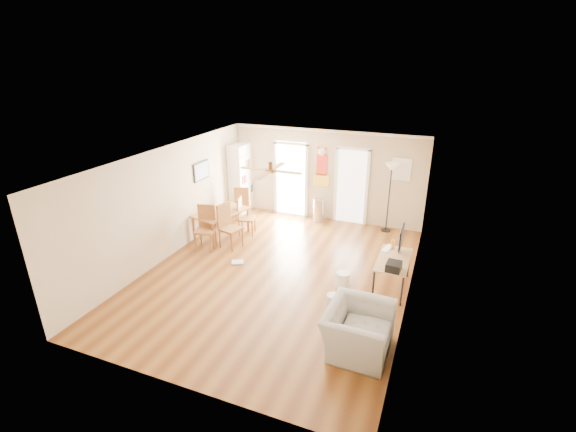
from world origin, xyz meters
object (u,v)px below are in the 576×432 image
at_px(dining_chair_right_a, 247,216).
at_px(wastebasket_a, 332,301).
at_px(bookshelf, 242,178).
at_px(torchiere_lamp, 389,198).
at_px(dining_chair_near, 205,228).
at_px(armchair, 358,330).
at_px(computer_desk, 392,273).
at_px(dining_chair_right_b, 231,227).
at_px(trash_can, 319,210).
at_px(wastebasket_b, 343,280).
at_px(printer, 394,266).
at_px(dining_table, 222,224).
at_px(dining_chair_far, 243,202).

height_order(dining_chair_right_a, wastebasket_a, dining_chair_right_a).
xyz_separation_m(bookshelf, torchiere_lamp, (4.35, 0.08, -0.09)).
height_order(dining_chair_near, armchair, dining_chair_near).
height_order(torchiere_lamp, computer_desk, torchiere_lamp).
bearing_deg(dining_chair_right_b, trash_can, -19.38).
relative_size(wastebasket_a, wastebasket_b, 0.83).
bearing_deg(wastebasket_b, bookshelf, 141.60).
relative_size(computer_desk, wastebasket_b, 3.77).
height_order(dining_chair_right_b, trash_can, dining_chair_right_b).
relative_size(dining_chair_near, printer, 3.41).
relative_size(bookshelf, dining_table, 1.48).
xyz_separation_m(dining_chair_right_a, trash_can, (1.51, 1.52, -0.16)).
xyz_separation_m(dining_table, armchair, (4.30, -3.04, 0.03)).
relative_size(printer, armchair, 0.27).
bearing_deg(dining_chair_right_a, torchiere_lamp, -80.15).
distance_m(bookshelf, dining_chair_near, 2.74).
distance_m(dining_chair_right_b, computer_desk, 4.02).
distance_m(dining_table, dining_chair_near, 0.80).
height_order(computer_desk, wastebasket_b, computer_desk).
bearing_deg(printer, dining_chair_near, 175.67).
bearing_deg(dining_chair_right_b, computer_desk, -83.49).
bearing_deg(wastebasket_a, printer, 33.50).
distance_m(bookshelf, dining_chair_right_a, 1.84).
distance_m(dining_chair_right_a, wastebasket_a, 3.92).
bearing_deg(dining_chair_far, torchiere_lamp, 169.61).
height_order(dining_chair_near, wastebasket_b, dining_chair_near).
distance_m(dining_chair_near, computer_desk, 4.54).
bearing_deg(wastebasket_a, computer_desk, 50.29).
bearing_deg(dining_table, dining_chair_right_b, -40.95).
bearing_deg(computer_desk, dining_chair_right_a, 161.79).
height_order(dining_chair_right_a, wastebasket_b, dining_chair_right_a).
bearing_deg(dining_chair_near, wastebasket_a, -33.86).
xyz_separation_m(bookshelf, dining_chair_right_a, (0.92, -1.50, -0.53)).
xyz_separation_m(dining_chair_near, wastebasket_a, (3.60, -1.27, -0.40)).
bearing_deg(dining_chair_far, dining_chair_right_a, 103.34).
relative_size(dining_table, trash_can, 2.05).
xyz_separation_m(computer_desk, wastebasket_b, (-0.93, -0.34, -0.17)).
distance_m(dining_table, wastebasket_b, 3.82).
bearing_deg(dining_chair_far, armchair, 115.29).
bearing_deg(wastebasket_b, dining_chair_near, 172.29).
xyz_separation_m(torchiere_lamp, wastebasket_a, (-0.37, -4.01, -0.80)).
relative_size(dining_table, dining_chair_near, 1.30).
xyz_separation_m(dining_chair_right_b, wastebasket_b, (3.05, -0.79, -0.39)).
bearing_deg(wastebasket_b, dining_chair_right_b, 165.53).
distance_m(trash_can, wastebasket_a, 4.26).
bearing_deg(dining_chair_far, bookshelf, -80.74).
distance_m(dining_table, torchiere_lamp, 4.48).
height_order(printer, wastebasket_b, printer).
relative_size(dining_table, wastebasket_b, 4.23).
distance_m(computer_desk, wastebasket_b, 1.01).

